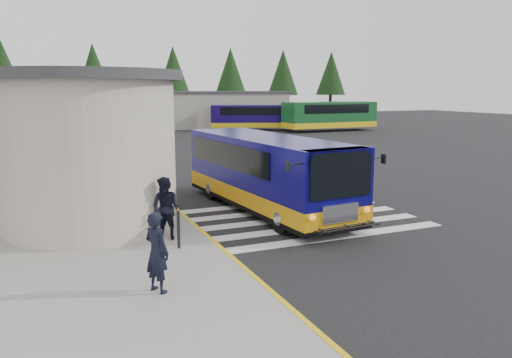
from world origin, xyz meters
name	(u,v)px	position (x,y,z in m)	size (l,w,h in m)	color
ground	(297,212)	(0.00, 0.00, 0.00)	(140.00, 140.00, 0.00)	black
sidewalk	(27,209)	(-9.00, 4.00, 0.07)	(10.00, 34.00, 0.15)	gray
curb_strip	(162,198)	(-4.05, 4.00, 0.08)	(0.12, 34.00, 0.16)	yellow
crosswalk	(295,219)	(-0.50, -0.80, 0.01)	(8.00, 5.35, 0.01)	silver
depot_building	(174,109)	(6.00, 42.00, 2.11)	(26.40, 8.40, 4.20)	gray
tree_line	(160,71)	(6.29, 50.00, 6.77)	(58.40, 4.40, 10.00)	black
transit_bus	(267,175)	(-0.86, 0.80, 1.29)	(3.70, 9.72, 2.69)	#0B075C
pedestrian_a	(157,252)	(-6.26, -5.53, 1.02)	(0.63, 0.42, 1.74)	black
pedestrian_b	(166,208)	(-5.22, -1.85, 1.05)	(0.87, 0.68, 1.79)	black
bollard	(179,230)	(-5.11, -2.83, 0.67)	(0.08, 0.08, 1.04)	black
far_bus_a	(253,116)	(12.90, 34.78, 1.53)	(9.43, 5.49, 2.35)	#13064C
far_bus_b	(330,115)	(20.08, 30.63, 1.73)	(10.43, 3.30, 2.66)	#144D22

